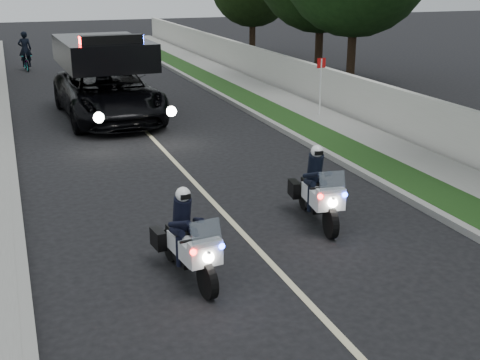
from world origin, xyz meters
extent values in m
plane|color=black|center=(0.00, 0.00, 0.00)|extent=(120.00, 120.00, 0.00)
cube|color=gray|center=(4.10, 10.00, 0.07)|extent=(0.20, 60.00, 0.15)
cube|color=#193814|center=(4.80, 10.00, 0.08)|extent=(1.20, 60.00, 0.16)
cube|color=gray|center=(6.10, 10.00, 0.08)|extent=(1.40, 60.00, 0.16)
cube|color=beige|center=(7.10, 10.00, 0.75)|extent=(0.22, 60.00, 1.50)
cube|color=gray|center=(-4.10, 10.00, 0.07)|extent=(0.20, 60.00, 0.15)
cube|color=#BFB78C|center=(0.00, 10.00, 0.00)|extent=(0.12, 50.00, 0.01)
imported|color=black|center=(-0.79, 12.60, 0.00)|extent=(3.26, 6.63, 3.17)
imported|color=black|center=(-2.96, 25.32, 0.00)|extent=(0.67, 1.58, 0.81)
imported|color=black|center=(-2.96, 25.32, 0.00)|extent=(0.65, 0.44, 1.79)
camera|label=1|loc=(-3.99, -9.03, 4.86)|focal=46.97mm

